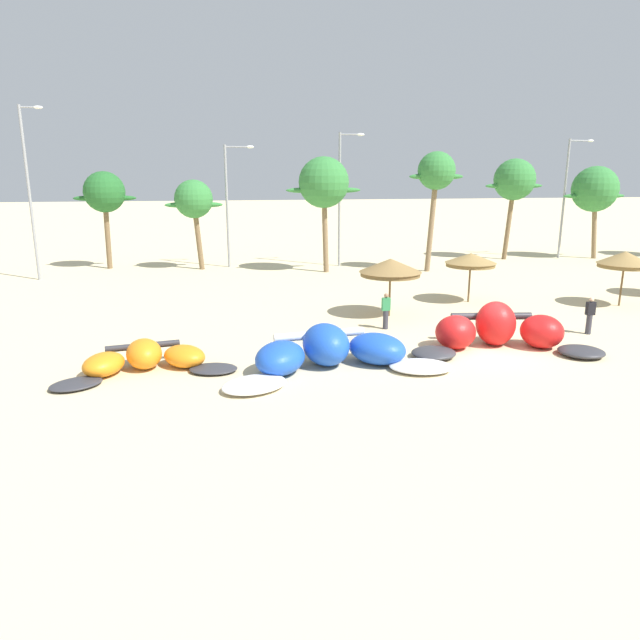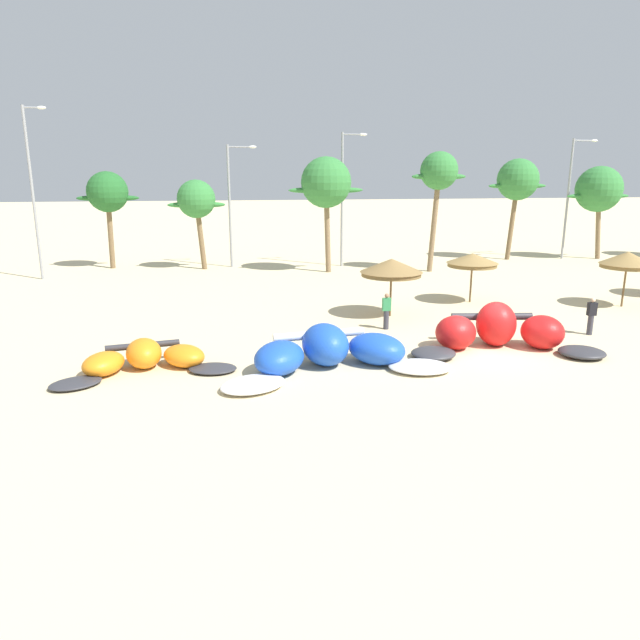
% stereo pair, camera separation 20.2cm
% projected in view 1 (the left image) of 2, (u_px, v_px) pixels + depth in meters
% --- Properties ---
extents(ground_plane, '(260.00, 260.00, 0.00)m').
position_uv_depth(ground_plane, '(485.00, 350.00, 22.72)').
color(ground_plane, beige).
extents(kite_far_left, '(6.38, 3.49, 1.04)m').
position_uv_depth(kite_far_left, '(145.00, 360.00, 20.30)').
color(kite_far_left, '#333338').
rests_on(kite_far_left, ground).
extents(kite_left, '(8.51, 4.48, 1.50)m').
position_uv_depth(kite_left, '(330.00, 353.00, 20.52)').
color(kite_left, white).
rests_on(kite_left, ground).
extents(kite_left_of_center, '(7.70, 4.04, 1.79)m').
position_uv_depth(kite_left_of_center, '(499.00, 331.00, 22.88)').
color(kite_left_of_center, '#333338').
rests_on(kite_left_of_center, ground).
extents(beach_umbrella_near_van, '(3.00, 3.00, 2.80)m').
position_uv_depth(beach_umbrella_near_van, '(390.00, 267.00, 27.60)').
color(beach_umbrella_near_van, brown).
rests_on(beach_umbrella_near_van, ground).
extents(beach_umbrella_middle, '(2.70, 2.70, 2.64)m').
position_uv_depth(beach_umbrella_middle, '(471.00, 260.00, 30.69)').
color(beach_umbrella_middle, brown).
rests_on(beach_umbrella_middle, ground).
extents(beach_umbrella_near_palms, '(2.69, 2.69, 2.86)m').
position_uv_depth(beach_umbrella_near_palms, '(625.00, 259.00, 29.72)').
color(beach_umbrella_near_palms, brown).
rests_on(beach_umbrella_near_palms, ground).
extents(person_near_kites, '(0.36, 0.24, 1.62)m').
position_uv_depth(person_near_kites, '(386.00, 311.00, 25.63)').
color(person_near_kites, '#383842').
rests_on(person_near_kites, ground).
extents(person_by_umbrellas, '(0.36, 0.24, 1.62)m').
position_uv_depth(person_by_umbrellas, '(590.00, 315.00, 24.83)').
color(person_by_umbrellas, '#383842').
rests_on(person_by_umbrellas, ground).
extents(palm_leftmost, '(4.30, 2.87, 6.88)m').
position_uv_depth(palm_leftmost, '(104.00, 193.00, 40.86)').
color(palm_leftmost, brown).
rests_on(palm_leftmost, ground).
extents(palm_left, '(4.01, 2.67, 6.32)m').
position_uv_depth(palm_left, '(194.00, 200.00, 40.57)').
color(palm_left, brown).
rests_on(palm_left, ground).
extents(palm_left_of_gap, '(5.14, 3.42, 7.84)m').
position_uv_depth(palm_left_of_gap, '(324.00, 183.00, 39.15)').
color(palm_left_of_gap, '#7F6647').
rests_on(palm_left_of_gap, ground).
extents(palm_center_left, '(3.86, 2.57, 8.19)m').
position_uv_depth(palm_center_left, '(436.00, 173.00, 39.42)').
color(palm_center_left, '#7F6647').
rests_on(palm_center_left, ground).
extents(palm_center_right, '(4.80, 3.20, 7.85)m').
position_uv_depth(palm_center_right, '(514.00, 181.00, 45.26)').
color(palm_center_right, brown).
rests_on(palm_center_right, ground).
extents(palm_right_of_gap, '(5.34, 3.56, 7.29)m').
position_uv_depth(palm_right_of_gap, '(595.00, 190.00, 45.74)').
color(palm_right_of_gap, '#7F6647').
rests_on(palm_right_of_gap, ground).
extents(lamppost_west, '(1.46, 0.24, 10.78)m').
position_uv_depth(lamppost_west, '(30.00, 187.00, 36.33)').
color(lamppost_west, gray).
rests_on(lamppost_west, ground).
extents(lamppost_west_center, '(2.14, 0.24, 8.69)m').
position_uv_depth(lamppost_west_center, '(230.00, 199.00, 41.68)').
color(lamppost_west_center, gray).
rests_on(lamppost_west_center, ground).
extents(lamppost_east_center, '(1.88, 0.24, 9.55)m').
position_uv_depth(lamppost_east_center, '(342.00, 193.00, 42.09)').
color(lamppost_east_center, gray).
rests_on(lamppost_east_center, ground).
extents(lamppost_east, '(2.14, 0.24, 9.34)m').
position_uv_depth(lamppost_east, '(567.00, 192.00, 45.96)').
color(lamppost_east, gray).
rests_on(lamppost_east, ground).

